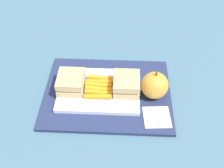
% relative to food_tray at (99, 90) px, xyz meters
% --- Properties ---
extents(ground_plane, '(2.40, 2.40, 0.00)m').
position_rel_food_tray_xyz_m(ground_plane, '(0.03, 0.00, -0.02)').
color(ground_plane, '#42667A').
extents(lunchbag_mat, '(0.36, 0.28, 0.01)m').
position_rel_food_tray_xyz_m(lunchbag_mat, '(0.03, 0.00, -0.01)').
color(lunchbag_mat, navy).
rests_on(lunchbag_mat, ground_plane).
extents(food_tray, '(0.23, 0.17, 0.01)m').
position_rel_food_tray_xyz_m(food_tray, '(0.00, 0.00, 0.00)').
color(food_tray, white).
rests_on(food_tray, lunchbag_mat).
extents(sandwich_half_left, '(0.07, 0.08, 0.04)m').
position_rel_food_tray_xyz_m(sandwich_half_left, '(-0.08, 0.00, 0.03)').
color(sandwich_half_left, tan).
rests_on(sandwich_half_left, food_tray).
extents(sandwich_half_right, '(0.07, 0.08, 0.04)m').
position_rel_food_tray_xyz_m(sandwich_half_right, '(0.08, 0.00, 0.03)').
color(sandwich_half_right, tan).
rests_on(sandwich_half_right, food_tray).
extents(carrot_sticks_bundle, '(0.08, 0.09, 0.02)m').
position_rel_food_tray_xyz_m(carrot_sticks_bundle, '(0.00, 0.00, 0.01)').
color(carrot_sticks_bundle, orange).
rests_on(carrot_sticks_bundle, food_tray).
extents(apple, '(0.08, 0.08, 0.09)m').
position_rel_food_tray_xyz_m(apple, '(0.16, -0.01, 0.03)').
color(apple, gold).
rests_on(apple, lunchbag_mat).
extents(paper_napkin, '(0.07, 0.07, 0.00)m').
position_rel_food_tray_xyz_m(paper_napkin, '(0.16, -0.09, -0.00)').
color(paper_napkin, white).
rests_on(paper_napkin, lunchbag_mat).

